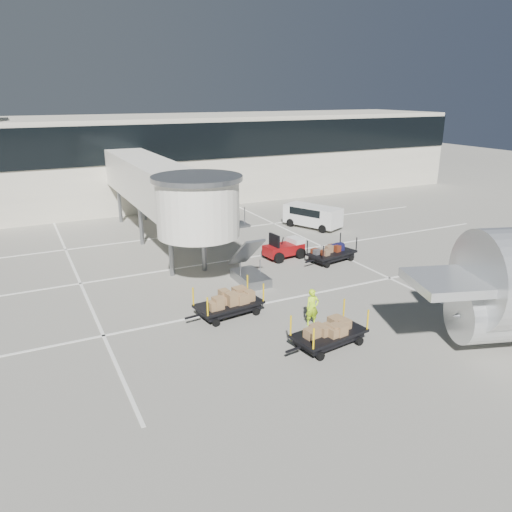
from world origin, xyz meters
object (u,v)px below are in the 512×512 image
object	(u,v)px
baggage_tug	(285,249)
box_cart_near	(332,332)
suitcase_cart	(333,253)
box_cart_far	(232,303)
minivan	(311,215)
ground_worker	(312,307)

from	to	relation	value
baggage_tug	box_cart_near	distance (m)	11.76
suitcase_cart	box_cart_near	size ratio (longest dim) A/B	0.98
box_cart_far	minivan	xyz separation A→B (m)	(12.19, 12.19, 0.42)
baggage_tug	minivan	distance (m)	8.08
baggage_tug	suitcase_cart	world-z (taller)	baggage_tug
suitcase_cart	box_cart_far	world-z (taller)	box_cart_far
suitcase_cart	minivan	world-z (taller)	minivan
ground_worker	minivan	world-z (taller)	ground_worker
suitcase_cart	minivan	size ratio (longest dim) A/B	0.80
suitcase_cart	ground_worker	xyz separation A→B (m)	(-6.02, -7.09, 0.32)
baggage_tug	ground_worker	world-z (taller)	ground_worker
suitcase_cart	ground_worker	distance (m)	9.31
baggage_tug	suitcase_cart	xyz separation A→B (m)	(2.34, -1.97, -0.06)
box_cart_far	ground_worker	xyz separation A→B (m)	(2.85, -2.63, 0.27)
box_cart_far	ground_worker	distance (m)	3.89
suitcase_cart	box_cart_near	world-z (taller)	box_cart_near
ground_worker	box_cart_far	bearing A→B (deg)	143.49
baggage_tug	suitcase_cart	bearing A→B (deg)	-46.51
suitcase_cart	baggage_tug	bearing A→B (deg)	128.59
box_cart_far	box_cart_near	bearing A→B (deg)	-68.43
ground_worker	minivan	xyz separation A→B (m)	(9.34, 14.82, 0.15)
box_cart_near	ground_worker	xyz separation A→B (m)	(0.31, 1.99, 0.25)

